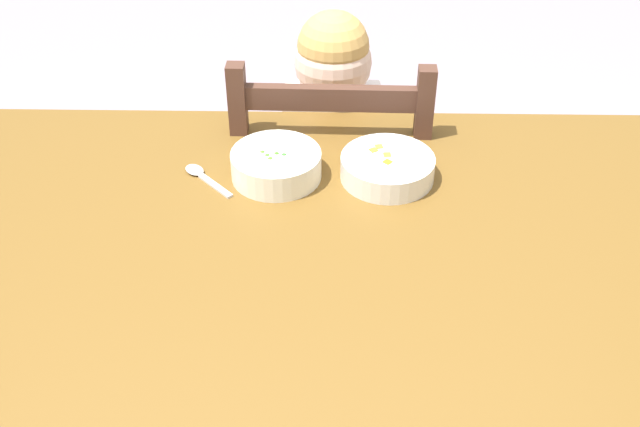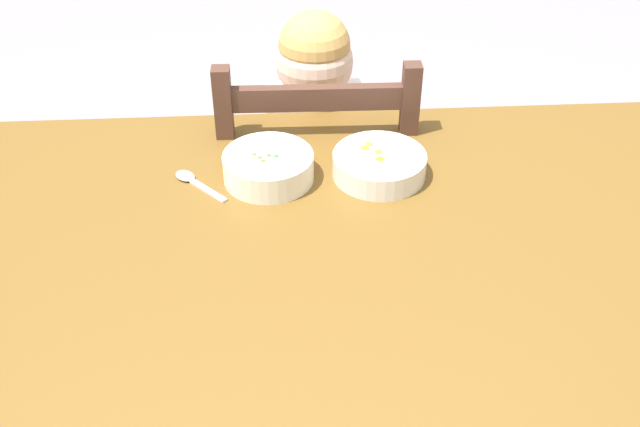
{
  "view_description": "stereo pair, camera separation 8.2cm",
  "coord_description": "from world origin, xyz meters",
  "px_view_note": "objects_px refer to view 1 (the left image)",
  "views": [
    {
      "loc": [
        0.04,
        -0.94,
        1.59
      ],
      "look_at": [
        0.02,
        0.08,
        0.81
      ],
      "focal_mm": 42.63,
      "sensor_mm": 36.0,
      "label": 1
    },
    {
      "loc": [
        -0.04,
        -0.94,
        1.59
      ],
      "look_at": [
        0.02,
        0.08,
        0.81
      ],
      "focal_mm": 42.63,
      "sensor_mm": 36.0,
      "label": 2
    }
  ],
  "objects_px": {
    "dining_table": "(308,306)",
    "child_figure": "(332,151)",
    "bowl_of_peas": "(276,164)",
    "dining_chair": "(331,213)",
    "spoon": "(201,175)",
    "bowl_of_carrots": "(387,167)"
  },
  "relations": [
    {
      "from": "dining_table",
      "to": "child_figure",
      "type": "xyz_separation_m",
      "value": [
        0.04,
        0.55,
        -0.04
      ]
    },
    {
      "from": "child_figure",
      "to": "bowl_of_peas",
      "type": "height_order",
      "value": "child_figure"
    },
    {
      "from": "dining_chair",
      "to": "spoon",
      "type": "distance_m",
      "value": 0.5
    },
    {
      "from": "bowl_of_carrots",
      "to": "bowl_of_peas",
      "type": "bearing_deg",
      "value": -179.98
    },
    {
      "from": "child_figure",
      "to": "spoon",
      "type": "xyz_separation_m",
      "value": [
        -0.25,
        -0.29,
        0.13
      ]
    },
    {
      "from": "dining_chair",
      "to": "bowl_of_carrots",
      "type": "distance_m",
      "value": 0.46
    },
    {
      "from": "spoon",
      "to": "bowl_of_peas",
      "type": "bearing_deg",
      "value": 0.83
    },
    {
      "from": "bowl_of_peas",
      "to": "bowl_of_carrots",
      "type": "bearing_deg",
      "value": 0.02
    },
    {
      "from": "dining_table",
      "to": "dining_chair",
      "type": "height_order",
      "value": "dining_chair"
    },
    {
      "from": "bowl_of_peas",
      "to": "spoon",
      "type": "xyz_separation_m",
      "value": [
        -0.15,
        -0.0,
        -0.02
      ]
    },
    {
      "from": "bowl_of_peas",
      "to": "bowl_of_carrots",
      "type": "xyz_separation_m",
      "value": [
        0.21,
        0.0,
        -0.0
      ]
    },
    {
      "from": "dining_chair",
      "to": "spoon",
      "type": "height_order",
      "value": "dining_chair"
    },
    {
      "from": "child_figure",
      "to": "spoon",
      "type": "relative_size",
      "value": 8.45
    },
    {
      "from": "dining_table",
      "to": "bowl_of_peas",
      "type": "height_order",
      "value": "bowl_of_peas"
    },
    {
      "from": "dining_table",
      "to": "spoon",
      "type": "height_order",
      "value": "spoon"
    },
    {
      "from": "bowl_of_peas",
      "to": "spoon",
      "type": "height_order",
      "value": "bowl_of_peas"
    },
    {
      "from": "dining_table",
      "to": "bowl_of_carrots",
      "type": "relative_size",
      "value": 8.53
    },
    {
      "from": "dining_chair",
      "to": "spoon",
      "type": "relative_size",
      "value": 8.04
    },
    {
      "from": "dining_chair",
      "to": "bowl_of_peas",
      "type": "height_order",
      "value": "dining_chair"
    },
    {
      "from": "dining_table",
      "to": "bowl_of_peas",
      "type": "xyz_separation_m",
      "value": [
        -0.07,
        0.26,
        0.12
      ]
    },
    {
      "from": "dining_chair",
      "to": "bowl_of_peas",
      "type": "relative_size",
      "value": 5.34
    },
    {
      "from": "dining_chair",
      "to": "spoon",
      "type": "xyz_separation_m",
      "value": [
        -0.25,
        -0.3,
        0.32
      ]
    }
  ]
}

